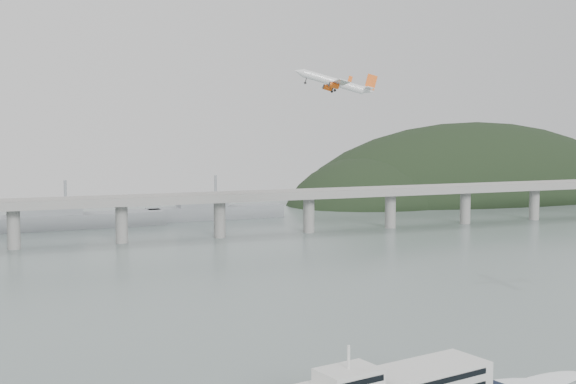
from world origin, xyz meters
name	(u,v)px	position (x,y,z in m)	size (l,w,h in m)	color
ground	(365,344)	(0.00, 0.00, 0.00)	(900.00, 900.00, 0.00)	slate
bridge	(179,205)	(-1.15, 200.00, 17.65)	(800.00, 22.00, 23.90)	gray
headland	(490,221)	(285.18, 331.75, -19.34)	(365.00, 155.00, 156.00)	black
airliner	(335,83)	(30.77, 84.37, 73.60)	(32.21, 29.45, 10.84)	white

